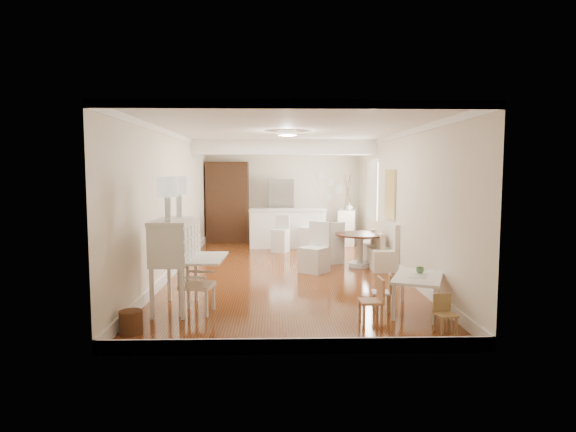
{
  "coord_description": "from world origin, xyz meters",
  "views": [
    {
      "loc": [
        -0.23,
        -9.69,
        2.04
      ],
      "look_at": [
        0.04,
        0.3,
        1.1
      ],
      "focal_mm": 30.0,
      "sensor_mm": 36.0,
      "label": 1
    }
  ],
  "objects_px": {
    "slip_chair_near": "(314,247)",
    "kids_chair_c": "(446,314)",
    "slip_chair_far": "(332,242)",
    "kids_chair_a": "(371,301)",
    "fridge": "(294,211)",
    "dining_table": "(360,250)",
    "wicker_basket": "(131,322)",
    "gustavian_armchair": "(197,284)",
    "bar_stool_right": "(308,232)",
    "kids_chair_b": "(382,292)",
    "pantry_cabinet": "(228,202)",
    "bar_stool_left": "(280,234)",
    "secretary_bureau": "(175,265)",
    "sideboard": "(347,227)",
    "kids_table": "(418,294)",
    "breakfast_counter": "(288,228)"
  },
  "relations": [
    {
      "from": "kids_table",
      "to": "kids_chair_b",
      "type": "height_order",
      "value": "kids_chair_b"
    },
    {
      "from": "kids_chair_c",
      "to": "slip_chair_far",
      "type": "distance_m",
      "value": 4.83
    },
    {
      "from": "kids_chair_a",
      "to": "fridge",
      "type": "height_order",
      "value": "fridge"
    },
    {
      "from": "kids_table",
      "to": "kids_chair_b",
      "type": "relative_size",
      "value": 1.92
    },
    {
      "from": "secretary_bureau",
      "to": "fridge",
      "type": "bearing_deg",
      "value": 75.7
    },
    {
      "from": "secretary_bureau",
      "to": "sideboard",
      "type": "xyz_separation_m",
      "value": [
        3.49,
        6.35,
        -0.2
      ]
    },
    {
      "from": "kids_chair_b",
      "to": "pantry_cabinet",
      "type": "relative_size",
      "value": 0.24
    },
    {
      "from": "gustavian_armchair",
      "to": "slip_chair_near",
      "type": "xyz_separation_m",
      "value": [
        1.91,
        2.75,
        0.09
      ]
    },
    {
      "from": "gustavian_armchair",
      "to": "bar_stool_right",
      "type": "relative_size",
      "value": 0.91
    },
    {
      "from": "bar_stool_left",
      "to": "secretary_bureau",
      "type": "bearing_deg",
      "value": -85.45
    },
    {
      "from": "bar_stool_left",
      "to": "bar_stool_right",
      "type": "bearing_deg",
      "value": 51.73
    },
    {
      "from": "kids_table",
      "to": "fridge",
      "type": "distance_m",
      "value": 7.29
    },
    {
      "from": "slip_chair_far",
      "to": "sideboard",
      "type": "relative_size",
      "value": 0.92
    },
    {
      "from": "bar_stool_right",
      "to": "fridge",
      "type": "xyz_separation_m",
      "value": [
        -0.32,
        1.41,
        0.44
      ]
    },
    {
      "from": "breakfast_counter",
      "to": "pantry_cabinet",
      "type": "xyz_separation_m",
      "value": [
        -1.7,
        1.08,
        0.63
      ]
    },
    {
      "from": "wicker_basket",
      "to": "bar_stool_right",
      "type": "height_order",
      "value": "bar_stool_right"
    },
    {
      "from": "wicker_basket",
      "to": "gustavian_armchair",
      "type": "bearing_deg",
      "value": 51.2
    },
    {
      "from": "kids_table",
      "to": "kids_chair_c",
      "type": "relative_size",
      "value": 2.17
    },
    {
      "from": "secretary_bureau",
      "to": "bar_stool_left",
      "type": "relative_size",
      "value": 1.46
    },
    {
      "from": "bar_stool_left",
      "to": "kids_chair_c",
      "type": "bearing_deg",
      "value": -49.89
    },
    {
      "from": "secretary_bureau",
      "to": "slip_chair_near",
      "type": "bearing_deg",
      "value": 50.83
    },
    {
      "from": "slip_chair_near",
      "to": "kids_chair_c",
      "type": "bearing_deg",
      "value": -33.35
    },
    {
      "from": "gustavian_armchair",
      "to": "secretary_bureau",
      "type": "bearing_deg",
      "value": 71.78
    },
    {
      "from": "slip_chair_far",
      "to": "pantry_cabinet",
      "type": "xyz_separation_m",
      "value": [
        -2.62,
        3.3,
        0.69
      ]
    },
    {
      "from": "pantry_cabinet",
      "to": "sideboard",
      "type": "distance_m",
      "value": 3.5
    },
    {
      "from": "kids_chair_b",
      "to": "slip_chair_far",
      "type": "bearing_deg",
      "value": -167.83
    },
    {
      "from": "kids_chair_c",
      "to": "kids_chair_a",
      "type": "bearing_deg",
      "value": 145.48
    },
    {
      "from": "kids_chair_c",
      "to": "dining_table",
      "type": "bearing_deg",
      "value": 85.54
    },
    {
      "from": "dining_table",
      "to": "pantry_cabinet",
      "type": "height_order",
      "value": "pantry_cabinet"
    },
    {
      "from": "pantry_cabinet",
      "to": "wicker_basket",
      "type": "bearing_deg",
      "value": -93.25
    },
    {
      "from": "kids_chair_a",
      "to": "gustavian_armchair",
      "type": "bearing_deg",
      "value": -106.04
    },
    {
      "from": "wicker_basket",
      "to": "slip_chair_far",
      "type": "relative_size",
      "value": 0.32
    },
    {
      "from": "sideboard",
      "to": "bar_stool_left",
      "type": "bearing_deg",
      "value": -132.33
    },
    {
      "from": "slip_chair_near",
      "to": "slip_chair_far",
      "type": "bearing_deg",
      "value": 101.98
    },
    {
      "from": "slip_chair_far",
      "to": "fridge",
      "type": "relative_size",
      "value": 0.51
    },
    {
      "from": "slip_chair_near",
      "to": "breakfast_counter",
      "type": "bearing_deg",
      "value": 134.68
    },
    {
      "from": "kids_chair_a",
      "to": "pantry_cabinet",
      "type": "height_order",
      "value": "pantry_cabinet"
    },
    {
      "from": "slip_chair_near",
      "to": "sideboard",
      "type": "bearing_deg",
      "value": 108.5
    },
    {
      "from": "kids_chair_b",
      "to": "kids_chair_c",
      "type": "bearing_deg",
      "value": 37.75
    },
    {
      "from": "slip_chair_near",
      "to": "pantry_cabinet",
      "type": "height_order",
      "value": "pantry_cabinet"
    },
    {
      "from": "kids_table",
      "to": "fridge",
      "type": "xyz_separation_m",
      "value": [
        -1.52,
        7.1,
        0.63
      ]
    },
    {
      "from": "kids_chair_c",
      "to": "bar_stool_right",
      "type": "height_order",
      "value": "bar_stool_right"
    },
    {
      "from": "slip_chair_far",
      "to": "fridge",
      "type": "xyz_separation_m",
      "value": [
        -0.72,
        3.27,
        0.44
      ]
    },
    {
      "from": "bar_stool_left",
      "to": "pantry_cabinet",
      "type": "distance_m",
      "value": 2.48
    },
    {
      "from": "wicker_basket",
      "to": "kids_table",
      "type": "distance_m",
      "value": 3.95
    },
    {
      "from": "gustavian_armchair",
      "to": "slip_chair_far",
      "type": "xyz_separation_m",
      "value": [
        2.38,
        3.77,
        0.04
      ]
    },
    {
      "from": "bar_stool_right",
      "to": "breakfast_counter",
      "type": "bearing_deg",
      "value": 165.17
    },
    {
      "from": "secretary_bureau",
      "to": "fridge",
      "type": "xyz_separation_m",
      "value": [
        2.0,
        6.87,
        0.23
      ]
    },
    {
      "from": "gustavian_armchair",
      "to": "kids_chair_c",
      "type": "distance_m",
      "value": 3.41
    },
    {
      "from": "bar_stool_left",
      "to": "fridge",
      "type": "bearing_deg",
      "value": 99.62
    }
  ]
}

